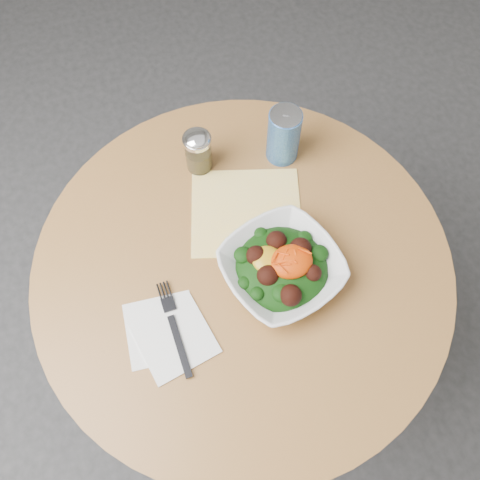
{
  "coord_description": "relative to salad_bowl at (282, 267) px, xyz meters",
  "views": [
    {
      "loc": [
        -0.15,
        -0.44,
        1.79
      ],
      "look_at": [
        0.0,
        0.03,
        0.81
      ],
      "focal_mm": 40.0,
      "sensor_mm": 36.0,
      "label": 1
    }
  ],
  "objects": [
    {
      "name": "table",
      "position": [
        -0.07,
        0.05,
        -0.23
      ],
      "size": [
        0.9,
        0.9,
        0.75
      ],
      "color": "black",
      "rests_on": "ground"
    },
    {
      "name": "paper_napkins",
      "position": [
        -0.26,
        -0.05,
        -0.03
      ],
      "size": [
        0.18,
        0.19,
        0.0
      ],
      "color": "white",
      "rests_on": "table"
    },
    {
      "name": "fork",
      "position": [
        -0.24,
        -0.04,
        -0.03
      ],
      "size": [
        0.03,
        0.21,
        0.0
      ],
      "color": "black",
      "rests_on": "table"
    },
    {
      "name": "salad_bowl",
      "position": [
        0.0,
        0.0,
        0.0
      ],
      "size": [
        0.29,
        0.29,
        0.09
      ],
      "color": "silver",
      "rests_on": "table"
    },
    {
      "name": "cloth_napkin",
      "position": [
        -0.02,
        0.16,
        -0.03
      ],
      "size": [
        0.3,
        0.28,
        0.0
      ],
      "primitive_type": "cube",
      "rotation": [
        0.0,
        0.0,
        -0.3
      ],
      "color": "#EFB20C",
      "rests_on": "table"
    },
    {
      "name": "beverage_can",
      "position": [
        0.11,
        0.29,
        0.04
      ],
      "size": [
        0.08,
        0.08,
        0.14
      ],
      "color": "navy",
      "rests_on": "table"
    },
    {
      "name": "ground",
      "position": [
        -0.07,
        0.05,
        -0.78
      ],
      "size": [
        6.0,
        6.0,
        0.0
      ],
      "primitive_type": "plane",
      "color": "#2C2C2F",
      "rests_on": "ground"
    },
    {
      "name": "spice_shaker",
      "position": [
        -0.08,
        0.32,
        0.02
      ],
      "size": [
        0.06,
        0.06,
        0.11
      ],
      "color": "silver",
      "rests_on": "table"
    }
  ]
}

